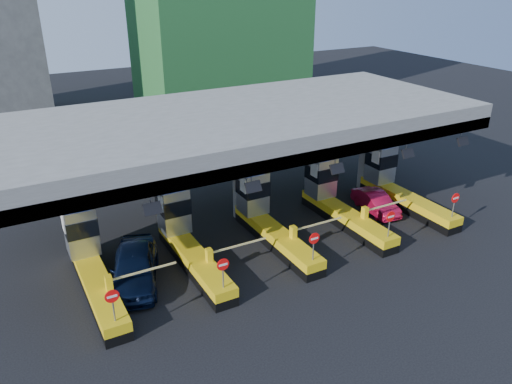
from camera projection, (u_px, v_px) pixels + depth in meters
ground at (267, 238)px, 29.33m from camera, size 120.00×120.00×0.00m
toll_canopy at (244, 125)px, 29.14m from camera, size 28.00×12.09×7.00m
toll_lane_far_left at (89, 258)px, 24.60m from camera, size 4.43×8.00×4.16m
toll_lane_left at (184, 235)px, 26.79m from camera, size 4.43×8.00×4.16m
toll_lane_center at (265, 215)px, 28.98m from camera, size 4.43×8.00×4.16m
toll_lane_right at (335, 198)px, 31.18m from camera, size 4.43×8.00×4.16m
toll_lane_far_right at (395, 183)px, 33.37m from camera, size 4.43×8.00×4.16m
van at (135, 267)px, 24.79m from camera, size 3.88×5.87×1.86m
red_car at (376, 202)px, 32.32m from camera, size 1.87×4.10×1.31m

